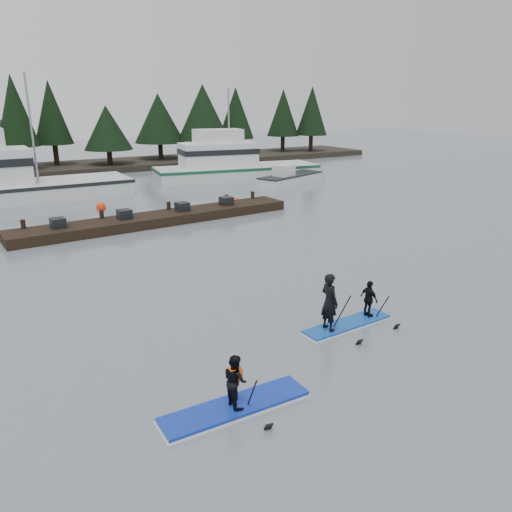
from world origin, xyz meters
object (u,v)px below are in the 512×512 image
fishing_boat_medium (233,172)px  paddleboard_solo (235,394)px  floating_dock (159,219)px  paddleboard_duo (344,307)px

fishing_boat_medium → paddleboard_solo: (-16.49, -30.29, -0.20)m
fishing_boat_medium → floating_dock: 16.95m
fishing_boat_medium → floating_dock: fishing_boat_medium is taller
paddleboard_solo → paddleboard_duo: paddleboard_duo is taller
paddleboard_duo → floating_dock: bearing=87.8°
paddleboard_solo → fishing_boat_medium: bearing=62.4°
floating_dock → paddleboard_duo: bearing=-93.2°
floating_dock → paddleboard_solo: size_ratio=4.57×
floating_dock → paddleboard_solo: (-4.93, -17.91, 0.14)m
paddleboard_solo → paddleboard_duo: bearing=23.2°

